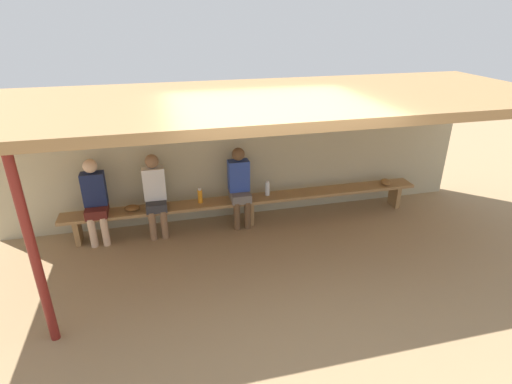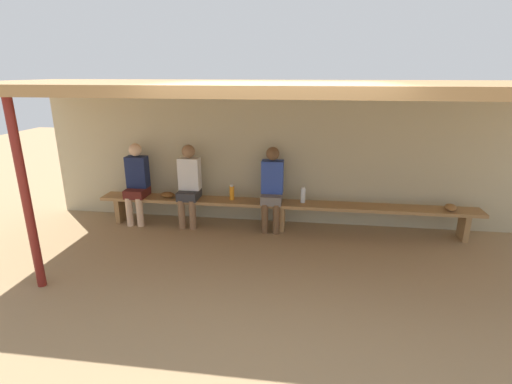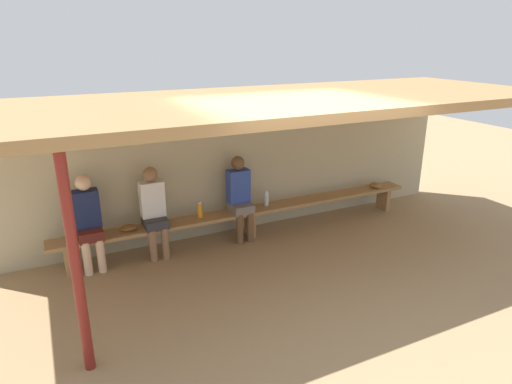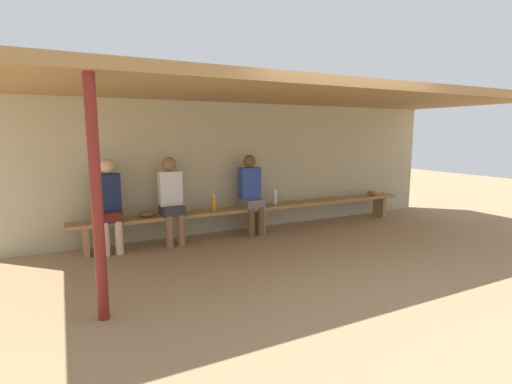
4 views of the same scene
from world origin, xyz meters
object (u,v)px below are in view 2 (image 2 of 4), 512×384
object	(u,v)px
baseball_glove_tan	(451,207)
baseball_glove_worn	(168,195)
bench	(282,207)
player_in_blue	(137,180)
player_rightmost	(189,182)
water_bottle_green	(303,195)
player_in_red	(272,186)
support_post	(26,198)
water_bottle_clear	(232,193)

from	to	relation	value
baseball_glove_tan	baseball_glove_worn	distance (m)	4.41
bench	player_in_blue	bearing A→B (deg)	179.93
player_rightmost	baseball_glove_tan	world-z (taller)	player_rightmost
bench	water_bottle_green	bearing A→B (deg)	8.46
player_in_red	water_bottle_green	size ratio (longest dim) A/B	5.28
player_in_blue	baseball_glove_worn	size ratio (longest dim) A/B	5.56
support_post	baseball_glove_worn	size ratio (longest dim) A/B	9.17
water_bottle_clear	baseball_glove_tan	bearing A→B (deg)	-0.79
player_in_blue	baseball_glove_worn	distance (m)	0.56
player_rightmost	water_bottle_clear	xyz separation A→B (m)	(0.70, 0.03, -0.15)
baseball_glove_tan	support_post	bearing A→B (deg)	124.74
player_in_blue	player_rightmost	distance (m)	0.89
support_post	player_in_red	world-z (taller)	support_post
player_in_red	baseball_glove_tan	world-z (taller)	player_in_red
water_bottle_green	bench	bearing A→B (deg)	-171.54
bench	player_in_red	world-z (taller)	player_in_red
player_in_blue	water_bottle_green	world-z (taller)	player_in_blue
player_in_red	baseball_glove_worn	bearing A→B (deg)	-179.67
bench	player_in_red	distance (m)	0.38
support_post	player_rightmost	xyz separation A→B (m)	(1.19, 2.10, -0.37)
player_rightmost	water_bottle_green	distance (m)	1.85
water_bottle_clear	baseball_glove_worn	size ratio (longest dim) A/B	1.03
player_in_blue	water_bottle_green	size ratio (longest dim) A/B	5.28
water_bottle_clear	baseball_glove_worn	world-z (taller)	water_bottle_clear
water_bottle_green	water_bottle_clear	xyz separation A→B (m)	(-1.14, -0.02, -0.00)
player_in_red	baseball_glove_tan	bearing A→B (deg)	-0.39
player_rightmost	baseball_glove_worn	bearing A→B (deg)	-178.50
bench	baseball_glove_worn	size ratio (longest dim) A/B	25.00
bench	water_bottle_green	distance (m)	0.37
player_in_blue	water_bottle_clear	size ratio (longest dim) A/B	5.40
baseball_glove_tan	bench	bearing A→B (deg)	102.68
support_post	water_bottle_clear	world-z (taller)	support_post
water_bottle_clear	baseball_glove_worn	xyz separation A→B (m)	(-1.07, -0.04, -0.07)
player_in_red	water_bottle_clear	world-z (taller)	player_in_red
player_in_red	player_rightmost	size ratio (longest dim) A/B	1.00
water_bottle_clear	baseball_glove_tan	xyz separation A→B (m)	(3.34, -0.05, -0.07)
bench	baseball_glove_tan	distance (m)	2.52
baseball_glove_worn	water_bottle_green	bearing A→B (deg)	11.19
water_bottle_green	water_bottle_clear	distance (m)	1.14
support_post	water_bottle_green	bearing A→B (deg)	35.28
player_in_red	water_bottle_clear	xyz separation A→B (m)	(-0.65, 0.03, -0.15)
player_in_red	player_in_blue	size ratio (longest dim) A/B	1.00
support_post	player_in_red	distance (m)	3.32
support_post	water_bottle_clear	xyz separation A→B (m)	(1.89, 2.13, -0.52)
support_post	player_in_blue	size ratio (longest dim) A/B	1.65
player_in_blue	player_rightmost	world-z (taller)	same
support_post	player_rightmost	size ratio (longest dim) A/B	1.65
bench	water_bottle_clear	xyz separation A→B (m)	(-0.82, 0.03, 0.19)
support_post	player_in_blue	world-z (taller)	support_post
player_in_blue	water_bottle_green	distance (m)	2.74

